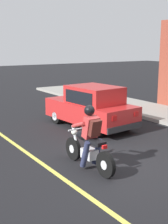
{
  "coord_description": "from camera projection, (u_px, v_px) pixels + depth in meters",
  "views": [
    {
      "loc": [
        -5.09,
        -5.77,
        3.03
      ],
      "look_at": [
        0.22,
        2.32,
        0.95
      ],
      "focal_mm": 50.0,
      "sensor_mm": 36.0,
      "label": 1
    }
  ],
  "objects": [
    {
      "name": "ground_plane",
      "position": [
        126.0,
        164.0,
        8.08
      ],
      "size": [
        80.0,
        80.0,
        0.0
      ],
      "primitive_type": "plane",
      "color": "black"
    },
    {
      "name": "car_hatchback",
      "position": [
        91.0,
        107.0,
        11.63
      ],
      "size": [
        1.95,
        3.9,
        1.57
      ],
      "color": "black",
      "rests_on": "ground"
    },
    {
      "name": "motorcycle_with_rider",
      "position": [
        89.0,
        142.0,
        7.71
      ],
      "size": [
        0.56,
        2.02,
        1.62
      ],
      "color": "black",
      "rests_on": "ground"
    },
    {
      "name": "lane_stripe",
      "position": [
        17.0,
        146.0,
        9.57
      ],
      "size": [
        0.12,
        19.8,
        0.01
      ],
      "primitive_type": "cube",
      "color": "#D1C64C",
      "rests_on": "ground"
    }
  ]
}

